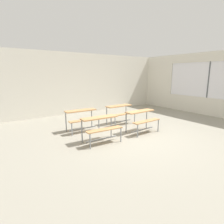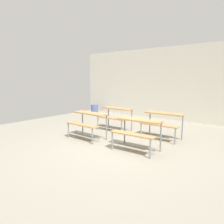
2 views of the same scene
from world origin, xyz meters
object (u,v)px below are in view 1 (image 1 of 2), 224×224
at_px(desk_bench_r1c1, 121,110).
at_px(desk_bench_r0c0, 101,124).
at_px(desk_bench_r0c1, 142,116).
at_px(desk_bench_r1c0, 82,115).

bearing_deg(desk_bench_r1c1, desk_bench_r0c0, -144.21).
bearing_deg(desk_bench_r0c1, desk_bench_r1c1, 85.77).
relative_size(desk_bench_r0c0, desk_bench_r1c1, 1.01).
bearing_deg(desk_bench_r1c1, desk_bench_r0c1, -93.54).
distance_m(desk_bench_r0c0, desk_bench_r0c1, 1.64).
bearing_deg(desk_bench_r0c0, desk_bench_r1c1, 39.86).
relative_size(desk_bench_r0c1, desk_bench_r1c1, 1.01).
bearing_deg(desk_bench_r0c0, desk_bench_r1c0, 92.53).
height_order(desk_bench_r0c1, desk_bench_r1c1, same).
xyz_separation_m(desk_bench_r0c0, desk_bench_r1c0, (0.00, 1.29, 0.00)).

